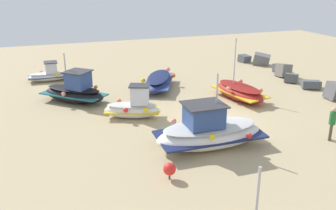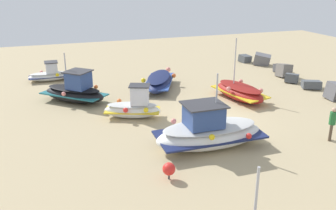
{
  "view_description": "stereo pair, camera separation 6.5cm",
  "coord_description": "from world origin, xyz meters",
  "views": [
    {
      "loc": [
        17.26,
        -8.84,
        7.69
      ],
      "look_at": [
        -0.82,
        -2.42,
        0.9
      ],
      "focal_mm": 39.73,
      "sensor_mm": 36.0,
      "label": 1
    },
    {
      "loc": [
        17.29,
        -8.78,
        7.69
      ],
      "look_at": [
        -0.82,
        -2.42,
        0.9
      ],
      "focal_mm": 39.73,
      "sensor_mm": 36.0,
      "label": 2
    }
  ],
  "objects": [
    {
      "name": "mooring_buoy_0",
      "position": [
        -10.42,
        0.96,
        0.35
      ],
      "size": [
        0.38,
        0.38,
        0.55
      ],
      "color": "#3F3F42",
      "rests_on": "ground_plane"
    },
    {
      "name": "fishing_boat_0",
      "position": [
        -6.81,
        -1.0,
        0.5
      ],
      "size": [
        5.04,
        3.59,
        0.98
      ],
      "rotation": [
        0.0,
        0.0,
        2.7
      ],
      "color": "navy",
      "rests_on": "ground_plane"
    },
    {
      "name": "mooring_buoy_1",
      "position": [
        5.12,
        -4.47,
        0.45
      ],
      "size": [
        0.52,
        0.52,
        0.71
      ],
      "color": "#3F3F42",
      "rests_on": "ground_plane"
    },
    {
      "name": "person_walking",
      "position": [
        4.28,
        4.17,
        0.97
      ],
      "size": [
        0.32,
        0.32,
        1.69
      ],
      "rotation": [
        0.0,
        0.0,
        0.75
      ],
      "color": "brown",
      "rests_on": "ground_plane"
    },
    {
      "name": "fishing_boat_3",
      "position": [
        -5.79,
        -6.92,
        0.68
      ],
      "size": [
        4.21,
        4.32,
        3.13
      ],
      "rotation": [
        0.0,
        0.0,
        0.82
      ],
      "color": "black",
      "rests_on": "ground_plane"
    },
    {
      "name": "fishing_boat_7",
      "position": [
        2.91,
        -1.71,
        0.74
      ],
      "size": [
        2.66,
        5.25,
        3.56
      ],
      "rotation": [
        0.0,
        0.0,
        4.7
      ],
      "color": "white",
      "rests_on": "ground_plane"
    },
    {
      "name": "ground_plane",
      "position": [
        0.0,
        0.0,
        0.0
      ],
      "size": [
        54.89,
        54.89,
        0.0
      ],
      "primitive_type": "plane",
      "color": "tan"
    },
    {
      "name": "fishing_boat_2",
      "position": [
        -1.86,
        -4.1,
        0.63
      ],
      "size": [
        2.22,
        3.38,
        1.95
      ],
      "rotation": [
        0.0,
        0.0,
        1.2
      ],
      "color": "white",
      "rests_on": "ground_plane"
    },
    {
      "name": "fishing_boat_4",
      "position": [
        -2.76,
        3.14,
        0.52
      ],
      "size": [
        4.39,
        2.39,
        3.92
      ],
      "rotation": [
        0.0,
        0.0,
        0.18
      ],
      "color": "maroon",
      "rests_on": "ground_plane"
    },
    {
      "name": "fishing_boat_1",
      "position": [
        -11.47,
        -8.2,
        0.47
      ],
      "size": [
        1.7,
        3.14,
        1.47
      ],
      "rotation": [
        0.0,
        0.0,
        1.57
      ],
      "color": "white",
      "rests_on": "ground_plane"
    }
  ]
}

